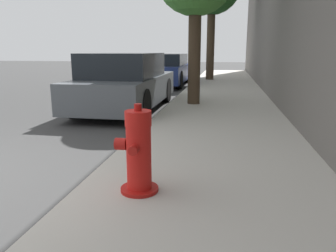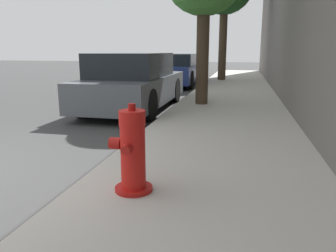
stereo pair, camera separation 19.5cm
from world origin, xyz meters
name	(u,v)px [view 1 (the left image)]	position (x,y,z in m)	size (l,w,h in m)	color
sidewalk_slab	(210,205)	(3.09, 0.00, 0.07)	(2.61, 40.00, 0.14)	#B7B2A8
fire_hydrant	(138,153)	(2.41, 0.03, 0.52)	(0.40, 0.41, 0.84)	#A91511
parked_car_near	(126,83)	(0.75, 5.01, 0.67)	(1.71, 4.27, 1.38)	#4C5156
parked_car_mid	(166,70)	(0.65, 11.00, 0.65)	(1.74, 4.53, 1.31)	navy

